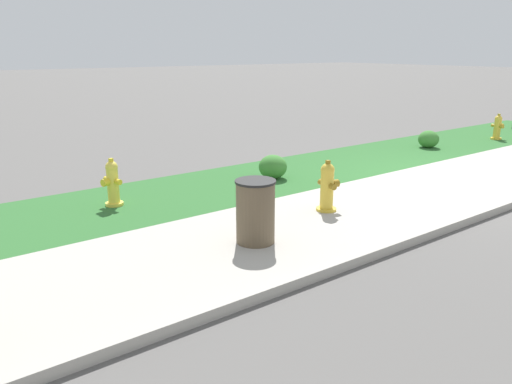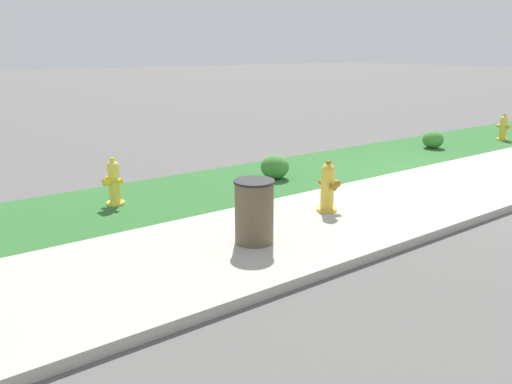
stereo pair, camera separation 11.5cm
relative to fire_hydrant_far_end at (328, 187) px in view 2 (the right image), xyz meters
name	(u,v)px [view 2 (the right image)]	position (x,y,z in m)	size (l,w,h in m)	color
ground_plane	(463,183)	(3.24, -0.28, -0.39)	(120.00, 120.00, 0.00)	#5B5956
sidewalk_pavement	(463,183)	(3.24, -0.28, -0.38)	(18.00, 2.52, 0.01)	#ADA89E
grass_verge	(363,160)	(3.24, 2.21, -0.38)	(18.00, 2.46, 0.01)	#2D662D
fire_hydrant_far_end	(328,187)	(0.00, 0.00, 0.00)	(0.36, 0.39, 0.80)	gold
fire_hydrant_by_grass_verge	(114,182)	(-2.52, 2.25, -0.02)	(0.34, 0.37, 0.77)	yellow
fire_hydrant_mid_block	(503,128)	(8.24, 1.69, -0.05)	(0.34, 0.37, 0.71)	gold
trash_bin	(254,212)	(-1.66, -0.38, 0.03)	(0.52, 0.52, 0.83)	brown
shrub_bush_near_lamp	(275,167)	(0.59, 2.06, -0.16)	(0.54, 0.54, 0.46)	#3D7F33
shrub_bush_mid_verge	(433,140)	(5.70, 2.12, -0.17)	(0.51, 0.51, 0.43)	#3D7F33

